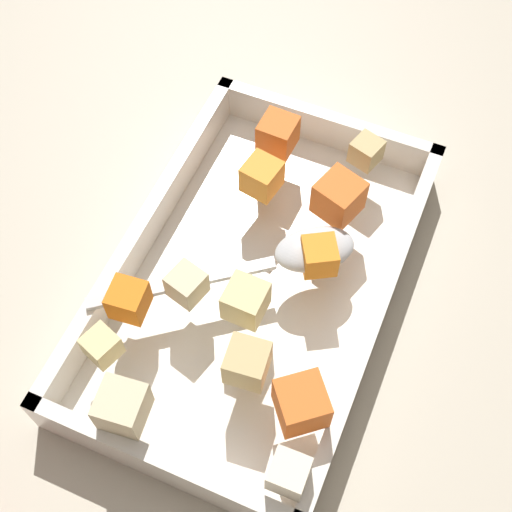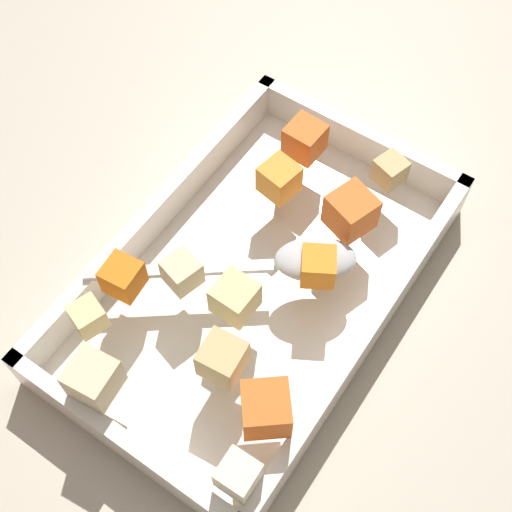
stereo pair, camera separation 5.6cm
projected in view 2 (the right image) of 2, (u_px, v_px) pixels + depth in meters
ground_plane at (262, 273)px, 0.62m from camera, size 4.00×4.00×0.00m
baking_dish at (256, 283)px, 0.60m from camera, size 0.36×0.22×0.05m
carrot_chunk_heap_top at (279, 179)px, 0.59m from camera, size 0.03×0.03×0.03m
carrot_chunk_near_left at (123, 277)px, 0.54m from camera, size 0.03×0.03×0.03m
carrot_chunk_far_left at (317, 268)px, 0.55m from camera, size 0.04×0.04×0.03m
carrot_chunk_center at (266, 409)px, 0.49m from camera, size 0.05×0.05×0.03m
carrot_chunk_corner_se at (305, 139)px, 0.61m from camera, size 0.03×0.03×0.03m
carrot_chunk_far_right at (351, 212)px, 0.57m from camera, size 0.04×0.04×0.03m
potato_chunk_corner_nw at (235, 298)px, 0.53m from camera, size 0.03×0.03×0.03m
potato_chunk_near_spoon at (182, 272)px, 0.55m from camera, size 0.03×0.03×0.03m
potato_chunk_under_handle at (390, 170)px, 0.60m from camera, size 0.03×0.03×0.02m
potato_chunk_mid_left at (93, 378)px, 0.50m from camera, size 0.04×0.04×0.03m
potato_chunk_back_center at (223, 359)px, 0.51m from camera, size 0.03×0.03×0.03m
potato_chunk_heap_side at (88, 317)px, 0.53m from camera, size 0.03×0.03×0.02m
parsnip_chunk_corner_sw at (238, 475)px, 0.47m from camera, size 0.03×0.03×0.03m
serving_spoon at (298, 261)px, 0.56m from camera, size 0.15×0.19×0.02m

